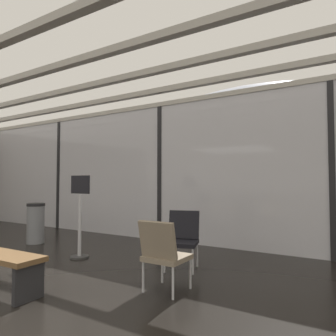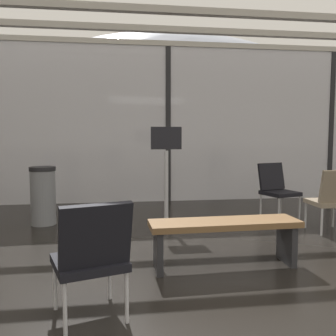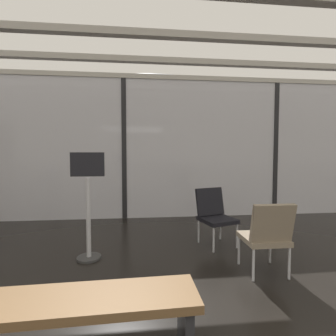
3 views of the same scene
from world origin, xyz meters
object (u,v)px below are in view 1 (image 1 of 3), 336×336
(parked_airplane, at_px, (243,154))
(info_sign, at_px, (80,219))
(lounge_chair_3, at_px, (182,236))
(lounge_chair_4, at_px, (163,251))
(trash_bin, at_px, (36,223))

(parked_airplane, xyz_separation_m, info_sign, (-0.83, -6.60, -1.61))
(parked_airplane, relative_size, lounge_chair_3, 13.29)
(lounge_chair_3, xyz_separation_m, info_sign, (-1.85, -0.39, 0.18))
(parked_airplane, xyz_separation_m, lounge_chair_4, (1.33, -7.26, -1.80))
(trash_bin, height_order, info_sign, info_sign)
(lounge_chair_3, height_order, info_sign, info_sign)
(lounge_chair_3, xyz_separation_m, lounge_chair_4, (0.31, -1.04, 0.00))
(lounge_chair_4, relative_size, info_sign, 0.60)
(lounge_chair_4, distance_m, trash_bin, 4.09)
(parked_airplane, bearing_deg, lounge_chair_3, -80.69)
(parked_airplane, bearing_deg, info_sign, -97.18)
(lounge_chair_4, bearing_deg, lounge_chair_3, -72.78)
(lounge_chair_4, height_order, info_sign, info_sign)
(parked_airplane, relative_size, lounge_chair_4, 13.29)
(lounge_chair_4, bearing_deg, parked_airplane, -79.12)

